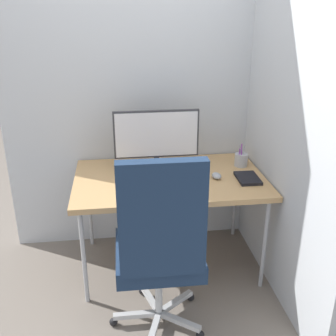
{
  "coord_description": "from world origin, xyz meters",
  "views": [
    {
      "loc": [
        -0.34,
        -2.5,
        1.8
      ],
      "look_at": [
        -0.02,
        -0.08,
        0.81
      ],
      "focal_mm": 42.81,
      "sensor_mm": 36.0,
      "label": 1
    }
  ],
  "objects": [
    {
      "name": "wall_back",
      "position": [
        0.0,
        0.43,
        1.4
      ],
      "size": [
        2.35,
        0.04,
        2.8
      ],
      "primitive_type": "cube",
      "color": "silver",
      "rests_on": "ground_plane"
    },
    {
      "name": "office_chair",
      "position": [
        -0.14,
        -0.69,
        0.61
      ],
      "size": [
        0.55,
        0.58,
        1.15
      ],
      "color": "black",
      "rests_on": "ground_plane"
    },
    {
      "name": "mouse",
      "position": [
        0.31,
        -0.07,
        0.73
      ],
      "size": [
        0.07,
        0.1,
        0.04
      ],
      "primitive_type": "ellipsoid",
      "rotation": [
        0.0,
        0.0,
        0.13
      ],
      "color": "#9EA0A5",
      "rests_on": "desk"
    },
    {
      "name": "pen_holder",
      "position": [
        0.54,
        0.14,
        0.75
      ],
      "size": [
        0.1,
        0.1,
        0.18
      ],
      "color": "#B2B5BA",
      "rests_on": "desk"
    },
    {
      "name": "notebook",
      "position": [
        0.52,
        -0.11,
        0.72
      ],
      "size": [
        0.15,
        0.21,
        0.02
      ],
      "primitive_type": "cube",
      "rotation": [
        0.0,
        0.0,
        -0.02
      ],
      "color": "black",
      "rests_on": "desk"
    },
    {
      "name": "desk",
      "position": [
        0.0,
        0.0,
        0.67
      ],
      "size": [
        1.3,
        0.81,
        0.71
      ],
      "color": "tan",
      "rests_on": "ground_plane"
    },
    {
      "name": "wall_side_right",
      "position": [
        0.68,
        -0.15,
        1.4
      ],
      "size": [
        0.04,
        1.85,
        2.8
      ],
      "primitive_type": "cube",
      "color": "silver",
      "rests_on": "ground_plane"
    },
    {
      "name": "keyboard",
      "position": [
        -0.07,
        -0.1,
        0.72
      ],
      "size": [
        0.44,
        0.14,
        0.03
      ],
      "color": "black",
      "rests_on": "desk"
    },
    {
      "name": "monitor",
      "position": [
        -0.07,
        0.15,
        0.95
      ],
      "size": [
        0.59,
        0.16,
        0.43
      ],
      "color": "#333338",
      "rests_on": "desk"
    },
    {
      "name": "ground_plane",
      "position": [
        0.0,
        0.0,
        0.0
      ],
      "size": [
        8.0,
        8.0,
        0.0
      ],
      "primitive_type": "plane",
      "color": "slate"
    }
  ]
}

